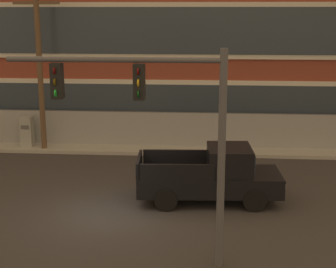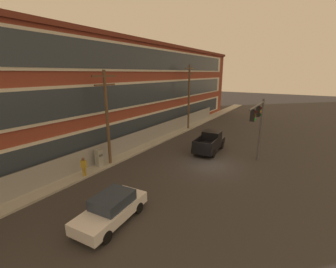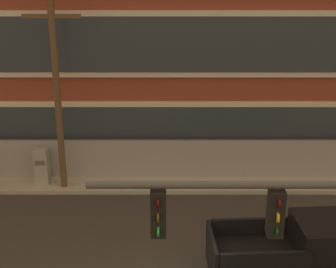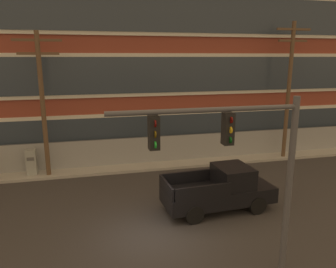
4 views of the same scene
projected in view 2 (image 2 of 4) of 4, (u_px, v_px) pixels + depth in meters
The scene contains 11 objects.
ground_plane at pixel (210, 166), 20.02m from camera, with size 160.00×160.00×0.00m, color #333030.
sidewalk_building_side at pixel (138, 149), 24.19m from camera, with size 80.00×1.91×0.16m, color #9E9B93.
brick_mill_building at pixel (109, 92), 27.43m from camera, with size 54.56×10.78×11.53m.
chain_link_fence at pixel (152, 134), 26.71m from camera, with size 36.74×0.06×1.87m.
traffic_signal_mast at pixel (258, 120), 19.03m from camera, with size 5.56×0.43×5.79m.
pickup_truck_black at pixel (210, 142), 23.49m from camera, with size 5.20×2.29×2.02m.
sedan_white at pixel (112, 208), 12.34m from camera, with size 4.55×2.22×1.56m.
utility_pole_near_corner at pixel (107, 114), 19.04m from camera, with size 2.54×0.26×8.24m.
utility_pole_midblock at pixel (189, 95), 31.53m from camera, with size 2.37×0.26×9.07m.
electrical_cabinet at pixel (99, 159), 19.42m from camera, with size 0.56×0.50×1.65m.
pedestrian_near_cabinet at pixel (84, 166), 17.46m from camera, with size 0.41×0.47×1.69m.
Camera 2 is at (-17.77, -6.57, 8.01)m, focal length 24.00 mm.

